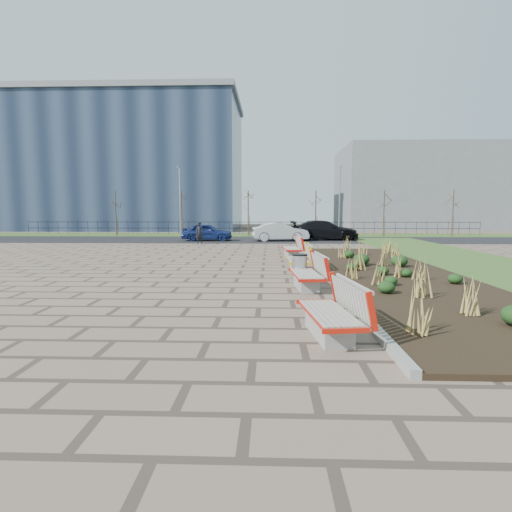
{
  "coord_description": "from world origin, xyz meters",
  "views": [
    {
      "loc": [
        1.92,
        -9.27,
        2.31
      ],
      "look_at": [
        1.5,
        3.0,
        0.9
      ],
      "focal_mm": 28.0,
      "sensor_mm": 36.0,
      "label": 1
    }
  ],
  "objects_px": {
    "pedestrian": "(200,233)",
    "lamp_west": "(180,202)",
    "car_blue": "(207,232)",
    "car_black": "(324,230)",
    "lamp_east": "(339,202)",
    "bench_d": "(291,247)",
    "car_silver": "(280,232)",
    "bench_b": "(306,272)",
    "bench_c": "(298,258)",
    "bench_a": "(328,310)",
    "litter_bin": "(300,269)"
  },
  "relations": [
    {
      "from": "bench_a",
      "to": "litter_bin",
      "type": "height_order",
      "value": "bench_a"
    },
    {
      "from": "car_blue",
      "to": "lamp_east",
      "type": "relative_size",
      "value": 0.63
    },
    {
      "from": "litter_bin",
      "to": "lamp_east",
      "type": "bearing_deg",
      "value": 77.22
    },
    {
      "from": "litter_bin",
      "to": "bench_d",
      "type": "bearing_deg",
      "value": 89.12
    },
    {
      "from": "bench_d",
      "to": "pedestrian",
      "type": "height_order",
      "value": "pedestrian"
    },
    {
      "from": "bench_a",
      "to": "bench_b",
      "type": "xyz_separation_m",
      "value": [
        0.0,
        4.51,
        0.0
      ]
    },
    {
      "from": "litter_bin",
      "to": "car_blue",
      "type": "relative_size",
      "value": 0.23
    },
    {
      "from": "bench_d",
      "to": "lamp_east",
      "type": "bearing_deg",
      "value": 67.79
    },
    {
      "from": "bench_c",
      "to": "bench_d",
      "type": "relative_size",
      "value": 1.0
    },
    {
      "from": "bench_a",
      "to": "lamp_west",
      "type": "relative_size",
      "value": 0.35
    },
    {
      "from": "bench_d",
      "to": "lamp_east",
      "type": "relative_size",
      "value": 0.35
    },
    {
      "from": "bench_b",
      "to": "lamp_west",
      "type": "xyz_separation_m",
      "value": [
        -9.0,
        23.6,
        2.54
      ]
    },
    {
      "from": "lamp_west",
      "to": "lamp_east",
      "type": "height_order",
      "value": "same"
    },
    {
      "from": "bench_d",
      "to": "lamp_west",
      "type": "height_order",
      "value": "lamp_west"
    },
    {
      "from": "bench_a",
      "to": "lamp_west",
      "type": "xyz_separation_m",
      "value": [
        -9.0,
        28.1,
        2.54
      ]
    },
    {
      "from": "lamp_west",
      "to": "pedestrian",
      "type": "bearing_deg",
      "value": -69.07
    },
    {
      "from": "pedestrian",
      "to": "bench_d",
      "type": "bearing_deg",
      "value": -67.8
    },
    {
      "from": "car_blue",
      "to": "lamp_west",
      "type": "height_order",
      "value": "lamp_west"
    },
    {
      "from": "car_black",
      "to": "bench_c",
      "type": "bearing_deg",
      "value": 167.44
    },
    {
      "from": "bench_b",
      "to": "car_blue",
      "type": "distance_m",
      "value": 19.25
    },
    {
      "from": "bench_b",
      "to": "bench_c",
      "type": "distance_m",
      "value": 3.4
    },
    {
      "from": "car_blue",
      "to": "lamp_west",
      "type": "distance_m",
      "value": 6.58
    },
    {
      "from": "bench_b",
      "to": "car_silver",
      "type": "relative_size",
      "value": 0.5
    },
    {
      "from": "car_blue",
      "to": "bench_a",
      "type": "bearing_deg",
      "value": -168.1
    },
    {
      "from": "car_blue",
      "to": "lamp_east",
      "type": "bearing_deg",
      "value": -66.48
    },
    {
      "from": "litter_bin",
      "to": "lamp_west",
      "type": "relative_size",
      "value": 0.15
    },
    {
      "from": "car_blue",
      "to": "car_black",
      "type": "height_order",
      "value": "car_black"
    },
    {
      "from": "car_silver",
      "to": "bench_d",
      "type": "bearing_deg",
      "value": 175.37
    },
    {
      "from": "bench_a",
      "to": "bench_b",
      "type": "distance_m",
      "value": 4.51
    },
    {
      "from": "bench_c",
      "to": "pedestrian",
      "type": "bearing_deg",
      "value": 116.28
    },
    {
      "from": "bench_a",
      "to": "car_blue",
      "type": "distance_m",
      "value": 23.59
    },
    {
      "from": "car_silver",
      "to": "lamp_west",
      "type": "relative_size",
      "value": 0.7
    },
    {
      "from": "litter_bin",
      "to": "lamp_east",
      "type": "height_order",
      "value": "lamp_east"
    },
    {
      "from": "car_silver",
      "to": "lamp_west",
      "type": "distance_m",
      "value": 10.44
    },
    {
      "from": "litter_bin",
      "to": "lamp_east",
      "type": "xyz_separation_m",
      "value": [
        5.11,
        22.52,
        2.6
      ]
    },
    {
      "from": "bench_a",
      "to": "lamp_east",
      "type": "bearing_deg",
      "value": 72.49
    },
    {
      "from": "pedestrian",
      "to": "litter_bin",
      "type": "bearing_deg",
      "value": -84.19
    },
    {
      "from": "pedestrian",
      "to": "lamp_west",
      "type": "xyz_separation_m",
      "value": [
        -3.14,
        8.21,
        2.28
      ]
    },
    {
      "from": "car_blue",
      "to": "bench_b",
      "type": "bearing_deg",
      "value": -164.79
    },
    {
      "from": "bench_d",
      "to": "pedestrian",
      "type": "distance_m",
      "value": 9.46
    },
    {
      "from": "bench_b",
      "to": "lamp_west",
      "type": "bearing_deg",
      "value": 106.24
    },
    {
      "from": "litter_bin",
      "to": "car_silver",
      "type": "height_order",
      "value": "car_silver"
    },
    {
      "from": "bench_d",
      "to": "lamp_west",
      "type": "relative_size",
      "value": 0.35
    },
    {
      "from": "car_blue",
      "to": "car_silver",
      "type": "relative_size",
      "value": 0.91
    },
    {
      "from": "bench_b",
      "to": "car_black",
      "type": "distance_m",
      "value": 19.76
    },
    {
      "from": "litter_bin",
      "to": "lamp_east",
      "type": "relative_size",
      "value": 0.15
    },
    {
      "from": "bench_b",
      "to": "bench_c",
      "type": "height_order",
      "value": "same"
    },
    {
      "from": "bench_d",
      "to": "litter_bin",
      "type": "height_order",
      "value": "bench_d"
    },
    {
      "from": "bench_c",
      "to": "pedestrian",
      "type": "distance_m",
      "value": 13.35
    },
    {
      "from": "car_black",
      "to": "litter_bin",
      "type": "bearing_deg",
      "value": 168.5
    }
  ]
}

